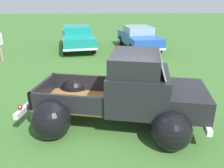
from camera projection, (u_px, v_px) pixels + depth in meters
ground_plane at (113, 121)px, 6.17m from camera, size 80.00×80.00×0.00m
vintage_pickup_truck at (128, 97)px, 5.84m from camera, size 4.89×3.43×1.96m
show_car_0 at (77, 36)px, 14.32m from camera, size 2.65×4.97×1.43m
show_car_1 at (139, 37)px, 14.12m from camera, size 2.48×4.55×1.43m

